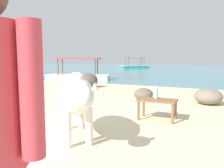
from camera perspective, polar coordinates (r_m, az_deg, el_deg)
sand_beach at (r=4.46m, az=-21.73°, el=-10.58°), size 18.00×14.00×0.04m
water_surface at (r=25.07m, az=18.81°, el=3.27°), size 60.00×36.00×0.03m
cow at (r=3.56m, az=-9.31°, el=-2.60°), size 1.54×1.64×1.06m
low_bench_table at (r=4.72m, az=11.30°, el=-4.63°), size 0.77×0.46×0.42m
bottle at (r=4.76m, az=11.05°, el=-2.22°), size 0.07×0.07×0.30m
shore_rock_large at (r=9.74m, az=-5.92°, el=0.92°), size 0.93×0.82×0.61m
shore_rock_medium at (r=6.72m, az=23.05°, el=-2.88°), size 0.87×0.88×0.43m
shore_rock_small at (r=8.60m, az=-7.07°, el=-0.61°), size 0.56×0.42×0.38m
shore_rock_flat at (r=6.84m, az=7.91°, el=-2.55°), size 0.80×0.80×0.36m
boat_white at (r=13.42m, az=-8.47°, el=2.20°), size 3.85×2.30×1.29m
boat_teal at (r=28.60m, az=5.76°, el=4.53°), size 3.31×3.51×1.29m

